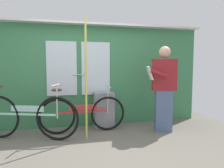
% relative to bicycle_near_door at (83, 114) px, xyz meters
% --- Properties ---
extents(ground_plane, '(5.99, 4.34, 0.04)m').
position_rel_bicycle_near_door_xyz_m(ground_plane, '(0.18, -0.90, -0.38)').
color(ground_plane, '#666056').
extents(train_door_wall, '(4.99, 0.28, 2.14)m').
position_rel_bicycle_near_door_xyz_m(train_door_wall, '(0.17, 0.46, 0.76)').
color(train_door_wall, '#387A4C').
rests_on(train_door_wall, ground_plane).
extents(bicycle_near_door, '(1.64, 0.44, 0.88)m').
position_rel_bicycle_near_door_xyz_m(bicycle_near_door, '(0.00, 0.00, 0.00)').
color(bicycle_near_door, black).
rests_on(bicycle_near_door, ground_plane).
extents(bicycle_leaning_behind, '(1.73, 0.72, 0.97)m').
position_rel_bicycle_near_door_xyz_m(bicycle_leaning_behind, '(-0.98, -0.15, 0.04)').
color(bicycle_leaning_behind, black).
rests_on(bicycle_leaning_behind, ground_plane).
extents(passenger_reading_newspaper, '(0.61, 0.54, 1.65)m').
position_rel_bicycle_near_door_xyz_m(passenger_reading_newspaper, '(1.52, -0.30, 0.51)').
color(passenger_reading_newspaper, slate).
rests_on(passenger_reading_newspaper, ground_plane).
extents(trash_bin_by_wall, '(0.41, 0.28, 0.73)m').
position_rel_bicycle_near_door_xyz_m(trash_bin_by_wall, '(0.46, 0.25, 0.00)').
color(trash_bin_by_wall, gray).
rests_on(trash_bin_by_wall, ground_plane).
extents(handrail_pole, '(0.04, 0.04, 2.10)m').
position_rel_bicycle_near_door_xyz_m(handrail_pole, '(0.03, -0.36, 0.69)').
color(handrail_pole, '#C6C14C').
rests_on(handrail_pole, ground_plane).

